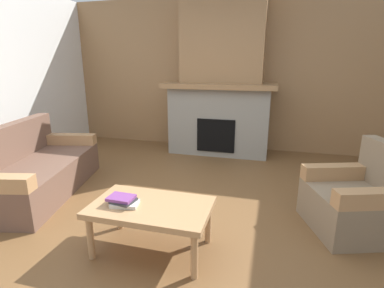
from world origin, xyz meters
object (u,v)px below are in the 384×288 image
Objects in this scene: couch at (34,171)px; armchair at (359,201)px; fireplace at (221,87)px; coffee_table at (151,211)px.

couch and armchair have the same top height.
fireplace reaches higher than coffee_table.
fireplace reaches higher than armchair.
couch is (-1.89, -2.37, -0.88)m from fireplace.
couch reaches higher than coffee_table.
coffee_table is (-0.04, -3.07, -0.79)m from fireplace.
fireplace is at bearing 127.96° from armchair.
coffee_table is (1.85, -0.70, 0.09)m from couch.
armchair is at bearing 25.08° from coffee_table.
armchair is 1.97m from coffee_table.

